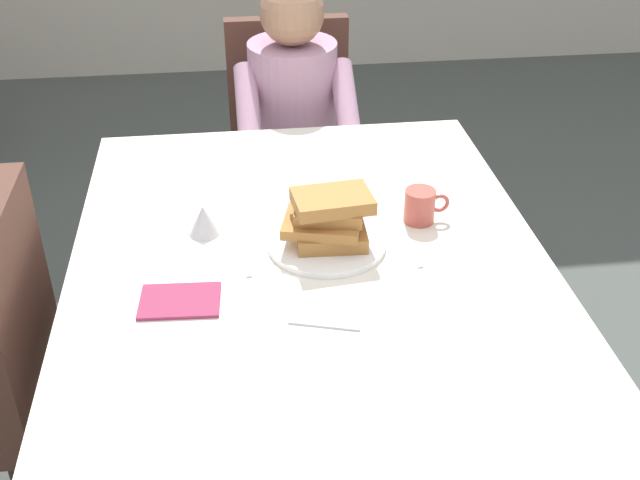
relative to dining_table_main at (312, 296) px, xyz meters
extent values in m
cube|color=silver|center=(0.00, 0.00, 0.07)|extent=(1.10, 1.50, 0.04)
cube|color=silver|center=(0.00, 0.76, -0.04)|extent=(1.10, 0.01, 0.18)
cube|color=silver|center=(-0.56, 0.00, -0.04)|extent=(0.01, 1.50, 0.18)
cube|color=silver|center=(0.56, 0.00, -0.04)|extent=(0.01, 1.50, 0.18)
cylinder|color=brown|center=(-0.47, 0.67, -0.30)|extent=(0.07, 0.07, 0.70)
cylinder|color=brown|center=(0.47, 0.67, -0.30)|extent=(0.07, 0.07, 0.70)
cube|color=#4C2D23|center=(0.06, 1.07, -0.23)|extent=(0.44, 0.44, 0.05)
cube|color=#4C2D23|center=(0.06, 1.27, 0.04)|extent=(0.44, 0.06, 0.48)
cylinder|color=#2D2319|center=(0.24, 0.89, -0.45)|extent=(0.04, 0.04, 0.40)
cylinder|color=#2D2319|center=(-0.12, 0.89, -0.45)|extent=(0.04, 0.04, 0.40)
cylinder|color=#2D2319|center=(0.24, 1.25, -0.45)|extent=(0.04, 0.04, 0.40)
cylinder|color=#2D2319|center=(-0.12, 1.25, -0.45)|extent=(0.04, 0.04, 0.40)
cylinder|color=#B2849E|center=(0.06, 1.05, 0.03)|extent=(0.30, 0.30, 0.46)
sphere|color=#A37556|center=(0.06, 1.03, 0.36)|extent=(0.21, 0.21, 0.21)
cylinder|color=#B2849E|center=(0.22, 0.91, 0.10)|extent=(0.08, 0.29, 0.23)
cylinder|color=#B2849E|center=(-0.10, 0.91, 0.10)|extent=(0.08, 0.29, 0.23)
cylinder|color=#383D51|center=(0.14, 0.87, -0.43)|extent=(0.10, 0.10, 0.45)
cylinder|color=#383D51|center=(-0.02, 0.87, -0.43)|extent=(0.10, 0.10, 0.45)
cube|color=#4C2D23|center=(-0.67, 0.00, 0.04)|extent=(0.06, 0.44, 0.48)
cylinder|color=#2D2319|center=(-0.69, 0.18, -0.45)|extent=(0.04, 0.04, 0.40)
cylinder|color=white|center=(0.04, 0.07, 0.10)|extent=(0.28, 0.28, 0.02)
cube|color=#A36B33|center=(0.05, 0.07, 0.12)|extent=(0.17, 0.13, 0.04)
cube|color=#A36B33|center=(0.03, 0.07, 0.15)|extent=(0.20, 0.18, 0.02)
cube|color=#A36B33|center=(0.05, 0.08, 0.18)|extent=(0.18, 0.14, 0.03)
cube|color=#A36B33|center=(0.06, 0.07, 0.21)|extent=(0.19, 0.14, 0.03)
cylinder|color=#B24C42|center=(0.29, 0.16, 0.13)|extent=(0.08, 0.08, 0.08)
torus|color=#B24C42|center=(0.34, 0.16, 0.14)|extent=(0.05, 0.01, 0.05)
cone|color=silver|center=(-0.24, 0.17, 0.13)|extent=(0.08, 0.08, 0.07)
cube|color=silver|center=(-0.15, 0.05, 0.09)|extent=(0.02, 0.18, 0.00)
cube|color=silver|center=(0.23, 0.05, 0.09)|extent=(0.03, 0.20, 0.00)
cube|color=silver|center=(0.00, -0.22, 0.09)|extent=(0.15, 0.06, 0.00)
cube|color=#8C2D4C|center=(-0.29, -0.11, 0.09)|extent=(0.18, 0.13, 0.01)
camera|label=1|loc=(-0.16, -1.46, 1.09)|focal=43.84mm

